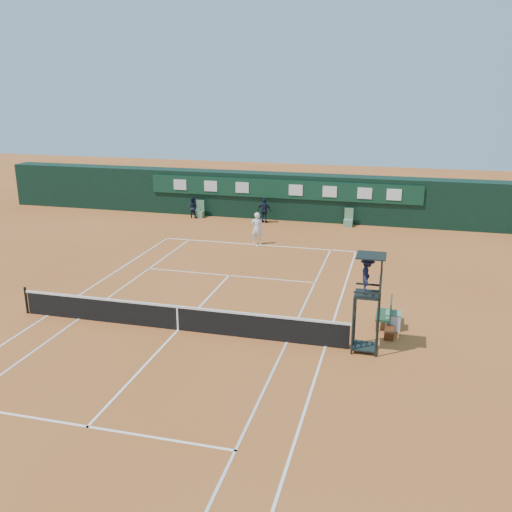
{
  "coord_description": "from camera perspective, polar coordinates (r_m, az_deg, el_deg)",
  "views": [
    {
      "loc": [
        7.67,
        -18.04,
        8.83
      ],
      "look_at": [
        1.43,
        6.0,
        1.2
      ],
      "focal_mm": 40.0,
      "sensor_mm": 36.0,
      "label": 1
    }
  ],
  "objects": [
    {
      "name": "ground",
      "position": [
        21.5,
        -7.79,
        -7.34
      ],
      "size": [
        90.0,
        90.0,
        0.0
      ],
      "primitive_type": "plane",
      "color": "#B7612B",
      "rests_on": "ground"
    },
    {
      "name": "court_lines",
      "position": [
        21.49,
        -7.79,
        -7.33
      ],
      "size": [
        11.05,
        23.85,
        0.01
      ],
      "color": "white",
      "rests_on": "ground"
    },
    {
      "name": "tennis_net",
      "position": [
        21.29,
        -7.85,
        -6.09
      ],
      "size": [
        12.9,
        0.1,
        1.1
      ],
      "color": "black",
      "rests_on": "ground"
    },
    {
      "name": "back_wall",
      "position": [
        38.27,
        2.74,
        6.03
      ],
      "size": [
        40.0,
        1.65,
        3.0
      ],
      "color": "black",
      "rests_on": "ground"
    },
    {
      "name": "linesman_chair_left",
      "position": [
        38.83,
        -5.66,
        4.33
      ],
      "size": [
        0.55,
        0.5,
        1.15
      ],
      "color": "#609366",
      "rests_on": "ground"
    },
    {
      "name": "linesman_chair_right",
      "position": [
        36.66,
        9.21,
        3.43
      ],
      "size": [
        0.55,
        0.5,
        1.15
      ],
      "color": "#5C8C6B",
      "rests_on": "ground"
    },
    {
      "name": "umpire_chair",
      "position": [
        19.2,
        11.13,
        -2.64
      ],
      "size": [
        0.96,
        0.95,
        3.42
      ],
      "color": "black",
      "rests_on": "ground"
    },
    {
      "name": "player_bench",
      "position": [
        21.91,
        12.94,
        -5.45
      ],
      "size": [
        0.56,
        1.2,
        1.1
      ],
      "color": "#1A4128",
      "rests_on": "ground"
    },
    {
      "name": "tennis_bag",
      "position": [
        21.28,
        13.19,
        -7.49
      ],
      "size": [
        0.35,
        0.77,
        0.29
      ],
      "primitive_type": "cube",
      "rotation": [
        0.0,
        0.0,
        -0.02
      ],
      "color": "black",
      "rests_on": "ground"
    },
    {
      "name": "cooler",
      "position": [
        21.89,
        13.54,
        -6.28
      ],
      "size": [
        0.57,
        0.57,
        0.65
      ],
      "color": "silver",
      "rests_on": "ground"
    },
    {
      "name": "tennis_ball",
      "position": [
        27.42,
        -1.6,
        -1.64
      ],
      "size": [
        0.07,
        0.07,
        0.07
      ],
      "primitive_type": "sphere",
      "color": "#B7CB2F",
      "rests_on": "ground"
    },
    {
      "name": "player",
      "position": [
        31.98,
        0.09,
        2.77
      ],
      "size": [
        0.74,
        0.55,
        1.85
      ],
      "primitive_type": "imported",
      "rotation": [
        0.0,
        0.0,
        3.31
      ],
      "color": "white",
      "rests_on": "ground"
    },
    {
      "name": "ball_kid_left",
      "position": [
        38.63,
        -6.34,
        4.85
      ],
      "size": [
        0.73,
        0.59,
        1.43
      ],
      "primitive_type": "imported",
      "rotation": [
        0.0,
        0.0,
        3.07
      ],
      "color": "black",
      "rests_on": "ground"
    },
    {
      "name": "ball_kid_right",
      "position": [
        37.07,
        0.86,
        4.58
      ],
      "size": [
        1.01,
        0.58,
        1.62
      ],
      "primitive_type": "imported",
      "rotation": [
        0.0,
        0.0,
        2.93
      ],
      "color": "black",
      "rests_on": "ground"
    }
  ]
}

